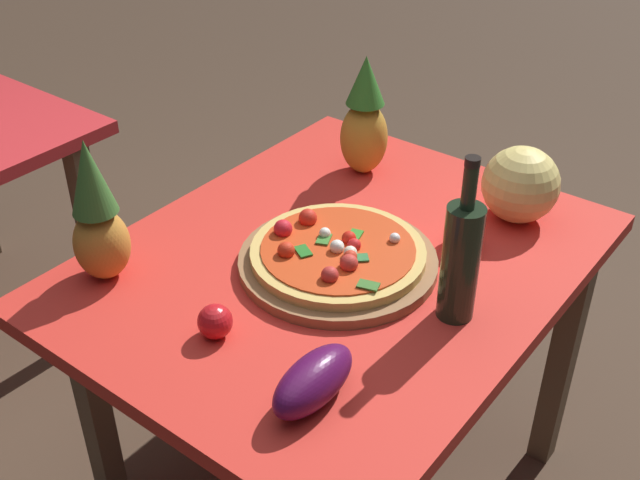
{
  "coord_description": "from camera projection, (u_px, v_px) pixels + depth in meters",
  "views": [
    {
      "loc": [
        -1.17,
        -0.85,
        1.75
      ],
      "look_at": [
        -0.03,
        0.03,
        0.79
      ],
      "focal_mm": 43.78,
      "sensor_mm": 36.0,
      "label": 1
    }
  ],
  "objects": [
    {
      "name": "pineapple_right",
      "position": [
        364.0,
        121.0,
        2.02
      ],
      "size": [
        0.13,
        0.13,
        0.32
      ],
      "color": "gold",
      "rests_on": "display_table"
    },
    {
      "name": "tomato_at_corner",
      "position": [
        369.0,
        130.0,
        2.22
      ],
      "size": [
        0.08,
        0.08,
        0.08
      ],
      "primitive_type": "sphere",
      "color": "red",
      "rests_on": "display_table"
    },
    {
      "name": "bell_pepper",
      "position": [
        462.0,
        231.0,
        1.77
      ],
      "size": [
        0.08,
        0.08,
        0.09
      ],
      "primitive_type": "ellipsoid",
      "color": "red",
      "rests_on": "display_table"
    },
    {
      "name": "pizza_board",
      "position": [
        338.0,
        262.0,
        1.73
      ],
      "size": [
        0.44,
        0.44,
        0.02
      ],
      "primitive_type": "cylinder",
      "color": "#91623C",
      "rests_on": "display_table"
    },
    {
      "name": "ground_plane",
      "position": [
        334.0,
        474.0,
        2.17
      ],
      "size": [
        10.0,
        10.0,
        0.0
      ],
      "primitive_type": "plane",
      "color": "#4C3828"
    },
    {
      "name": "wine_bottle",
      "position": [
        461.0,
        259.0,
        1.52
      ],
      "size": [
        0.08,
        0.08,
        0.36
      ],
      "color": "black",
      "rests_on": "display_table"
    },
    {
      "name": "eggplant",
      "position": [
        313.0,
        381.0,
        1.37
      ],
      "size": [
        0.2,
        0.09,
        0.09
      ],
      "primitive_type": "ellipsoid",
      "rotation": [
        0.0,
        0.0,
        0.01
      ],
      "color": "#4B1042",
      "rests_on": "display_table"
    },
    {
      "name": "display_table",
      "position": [
        337.0,
        288.0,
        1.81
      ],
      "size": [
        1.18,
        0.95,
        0.74
      ],
      "color": "brown",
      "rests_on": "ground_plane"
    },
    {
      "name": "tomato_near_board",
      "position": [
        215.0,
        321.0,
        1.52
      ],
      "size": [
        0.07,
        0.07,
        0.07
      ],
      "primitive_type": "sphere",
      "color": "red",
      "rests_on": "display_table"
    },
    {
      "name": "pizza",
      "position": [
        336.0,
        251.0,
        1.71
      ],
      "size": [
        0.39,
        0.39,
        0.06
      ],
      "color": "#DDB55B",
      "rests_on": "pizza_board"
    },
    {
      "name": "melon",
      "position": [
        521.0,
        185.0,
        1.85
      ],
      "size": [
        0.19,
        0.19,
        0.19
      ],
      "primitive_type": "sphere",
      "color": "#F0D675",
      "rests_on": "display_table"
    },
    {
      "name": "pineapple_left",
      "position": [
        97.0,
        218.0,
        1.63
      ],
      "size": [
        0.12,
        0.12,
        0.33
      ],
      "color": "#C2812E",
      "rests_on": "display_table"
    }
  ]
}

